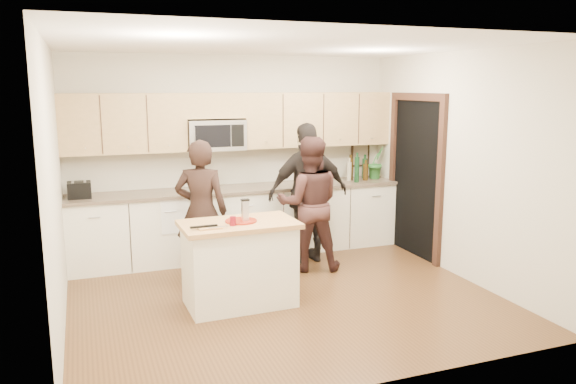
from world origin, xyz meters
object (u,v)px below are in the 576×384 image
object	(u,v)px
toaster	(79,190)
woman_right	(308,193)
island	(239,263)
woman_center	(309,204)
woman_left	(201,211)

from	to	relation	value
toaster	woman_right	size ratio (longest dim) A/B	0.15
island	woman_center	distance (m)	1.48
woman_left	toaster	bearing A→B (deg)	-9.92
island	woman_center	xyz separation A→B (m)	(1.14, 0.85, 0.39)
toaster	woman_center	distance (m)	2.82
island	woman_center	size ratio (longest dim) A/B	0.72
woman_center	island	bearing A→B (deg)	53.47
toaster	woman_left	bearing A→B (deg)	-32.14
toaster	woman_center	world-z (taller)	woman_center
woman_right	woman_center	bearing A→B (deg)	71.78
toaster	island	bearing A→B (deg)	-48.19
woman_right	island	bearing A→B (deg)	45.01
toaster	woman_left	size ratio (longest dim) A/B	0.16
island	woman_right	xyz separation A→B (m)	(1.26, 1.16, 0.46)
island	toaster	xyz separation A→B (m)	(-1.54, 1.72, 0.59)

